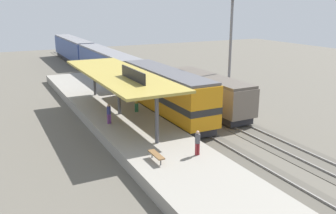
{
  "coord_description": "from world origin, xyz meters",
  "views": [
    {
      "loc": [
        -14.93,
        -30.08,
        10.57
      ],
      "look_at": [
        -1.38,
        -3.4,
        2.0
      ],
      "focal_mm": 38.65,
      "sensor_mm": 36.0,
      "label": 1
    }
  ],
  "objects_px": {
    "passenger_carriage_rear": "(73,49)",
    "freight_car": "(208,93)",
    "locomotive": "(166,93)",
    "person_waiting": "(136,102)",
    "platform_bench": "(156,155)",
    "person_walking": "(109,113)",
    "passenger_carriage_front": "(107,66)",
    "light_mast": "(231,26)",
    "person_boarding": "(198,142)"
  },
  "relations": [
    {
      "from": "locomotive",
      "to": "freight_car",
      "type": "bearing_deg",
      "value": -3.62
    },
    {
      "from": "passenger_carriage_rear",
      "to": "person_waiting",
      "type": "height_order",
      "value": "passenger_carriage_rear"
    },
    {
      "from": "person_waiting",
      "to": "locomotive",
      "type": "bearing_deg",
      "value": -1.85
    },
    {
      "from": "freight_car",
      "to": "passenger_carriage_rear",
      "type": "bearing_deg",
      "value": 96.71
    },
    {
      "from": "person_waiting",
      "to": "platform_bench",
      "type": "bearing_deg",
      "value": -105.7
    },
    {
      "from": "platform_bench",
      "to": "passenger_carriage_front",
      "type": "bearing_deg",
      "value": 78.17
    },
    {
      "from": "light_mast",
      "to": "person_boarding",
      "type": "xyz_separation_m",
      "value": [
        -10.95,
        -11.63,
        -6.54
      ]
    },
    {
      "from": "platform_bench",
      "to": "person_waiting",
      "type": "bearing_deg",
      "value": 74.3
    },
    {
      "from": "light_mast",
      "to": "person_walking",
      "type": "relative_size",
      "value": 6.84
    },
    {
      "from": "platform_bench",
      "to": "freight_car",
      "type": "relative_size",
      "value": 0.14
    },
    {
      "from": "locomotive",
      "to": "passenger_carriage_rear",
      "type": "height_order",
      "value": "locomotive"
    },
    {
      "from": "person_boarding",
      "to": "passenger_carriage_rear",
      "type": "bearing_deg",
      "value": 86.38
    },
    {
      "from": "passenger_carriage_rear",
      "to": "person_waiting",
      "type": "relative_size",
      "value": 11.7
    },
    {
      "from": "platform_bench",
      "to": "person_walking",
      "type": "bearing_deg",
      "value": 92.08
    },
    {
      "from": "platform_bench",
      "to": "locomotive",
      "type": "relative_size",
      "value": 0.12
    },
    {
      "from": "locomotive",
      "to": "passenger_carriage_rear",
      "type": "bearing_deg",
      "value": 90.0
    },
    {
      "from": "person_waiting",
      "to": "passenger_carriage_front",
      "type": "bearing_deg",
      "value": 80.56
    },
    {
      "from": "platform_bench",
      "to": "person_waiting",
      "type": "distance_m",
      "value": 11.18
    },
    {
      "from": "passenger_carriage_rear",
      "to": "light_mast",
      "type": "height_order",
      "value": "light_mast"
    },
    {
      "from": "light_mast",
      "to": "person_waiting",
      "type": "relative_size",
      "value": 6.84
    },
    {
      "from": "person_boarding",
      "to": "locomotive",
      "type": "bearing_deg",
      "value": 73.98
    },
    {
      "from": "person_waiting",
      "to": "person_walking",
      "type": "distance_m",
      "value": 3.97
    },
    {
      "from": "platform_bench",
      "to": "light_mast",
      "type": "bearing_deg",
      "value": 39.32
    },
    {
      "from": "person_walking",
      "to": "person_boarding",
      "type": "distance_m",
      "value": 9.46
    },
    {
      "from": "platform_bench",
      "to": "passenger_carriage_front",
      "type": "height_order",
      "value": "passenger_carriage_front"
    },
    {
      "from": "passenger_carriage_front",
      "to": "locomotive",
      "type": "bearing_deg",
      "value": -90.0
    },
    {
      "from": "passenger_carriage_front",
      "to": "person_boarding",
      "type": "xyz_separation_m",
      "value": [
        -3.15,
        -28.98,
        -0.46
      ]
    },
    {
      "from": "platform_bench",
      "to": "person_waiting",
      "type": "height_order",
      "value": "person_waiting"
    },
    {
      "from": "passenger_carriage_front",
      "to": "person_waiting",
      "type": "relative_size",
      "value": 11.7
    },
    {
      "from": "passenger_carriage_rear",
      "to": "freight_car",
      "type": "relative_size",
      "value": 1.67
    },
    {
      "from": "person_waiting",
      "to": "passenger_carriage_rear",
      "type": "bearing_deg",
      "value": 85.6
    },
    {
      "from": "freight_car",
      "to": "person_waiting",
      "type": "distance_m",
      "value": 7.59
    },
    {
      "from": "freight_car",
      "to": "light_mast",
      "type": "distance_m",
      "value": 7.24
    },
    {
      "from": "platform_bench",
      "to": "person_boarding",
      "type": "relative_size",
      "value": 0.99
    },
    {
      "from": "platform_bench",
      "to": "light_mast",
      "type": "xyz_separation_m",
      "value": [
        13.8,
        11.3,
        7.05
      ]
    },
    {
      "from": "passenger_carriage_front",
      "to": "person_waiting",
      "type": "xyz_separation_m",
      "value": [
        -2.98,
        -17.9,
        -0.46
      ]
    },
    {
      "from": "passenger_carriage_rear",
      "to": "freight_car",
      "type": "bearing_deg",
      "value": -83.29
    },
    {
      "from": "person_walking",
      "to": "locomotive",
      "type": "bearing_deg",
      "value": 18.03
    },
    {
      "from": "locomotive",
      "to": "passenger_carriage_front",
      "type": "distance_m",
      "value": 18.0
    },
    {
      "from": "person_walking",
      "to": "person_boarding",
      "type": "bearing_deg",
      "value": -70.49
    },
    {
      "from": "passenger_carriage_rear",
      "to": "person_boarding",
      "type": "distance_m",
      "value": 49.88
    },
    {
      "from": "passenger_carriage_front",
      "to": "freight_car",
      "type": "distance_m",
      "value": 18.86
    },
    {
      "from": "locomotive",
      "to": "person_waiting",
      "type": "bearing_deg",
      "value": 178.15
    },
    {
      "from": "passenger_carriage_front",
      "to": "passenger_carriage_rear",
      "type": "bearing_deg",
      "value": 90.0
    },
    {
      "from": "platform_bench",
      "to": "passenger_carriage_front",
      "type": "distance_m",
      "value": 29.29
    },
    {
      "from": "person_walking",
      "to": "person_waiting",
      "type": "bearing_deg",
      "value": 32.83
    },
    {
      "from": "light_mast",
      "to": "person_walking",
      "type": "distance_m",
      "value": 15.79
    },
    {
      "from": "locomotive",
      "to": "person_walking",
      "type": "height_order",
      "value": "locomotive"
    },
    {
      "from": "passenger_carriage_front",
      "to": "light_mast",
      "type": "distance_m",
      "value": 19.97
    },
    {
      "from": "platform_bench",
      "to": "person_walking",
      "type": "height_order",
      "value": "person_walking"
    }
  ]
}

